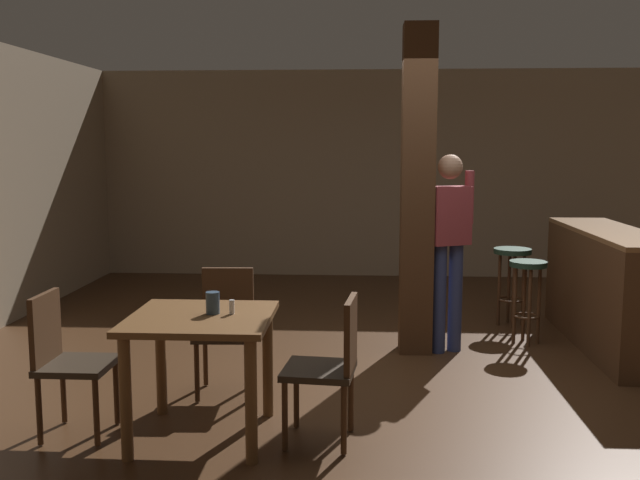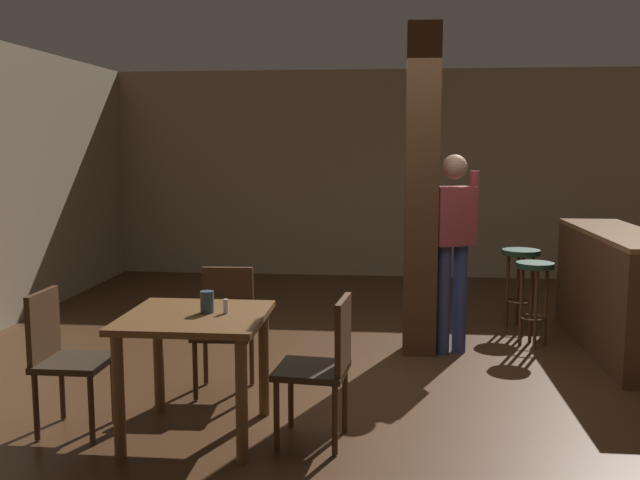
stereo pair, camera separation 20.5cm
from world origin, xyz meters
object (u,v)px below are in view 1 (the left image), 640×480
(salt_shaker, at_px, (232,307))
(chair_north, at_px, (226,324))
(bar_counter, at_px, (599,288))
(dining_table, at_px, (201,338))
(bar_stool_mid, at_px, (512,267))
(standing_person, at_px, (449,238))
(bar_stool_near, at_px, (528,283))
(napkin_cup, at_px, (213,303))
(chair_west, at_px, (65,356))
(chair_east, at_px, (331,362))

(salt_shaker, bearing_deg, chair_north, 103.54)
(bar_counter, bearing_deg, chair_north, -156.64)
(dining_table, relative_size, bar_counter, 0.40)
(salt_shaker, distance_m, bar_stool_mid, 3.67)
(dining_table, height_order, chair_north, chair_north)
(chair_north, xyz_separation_m, bar_counter, (3.10, 1.34, 0.03))
(standing_person, distance_m, bar_stool_near, 0.92)
(bar_counter, relative_size, bar_stool_mid, 2.77)
(salt_shaker, relative_size, bar_counter, 0.04)
(napkin_cup, xyz_separation_m, bar_stool_near, (2.41, 2.19, -0.28))
(salt_shaker, xyz_separation_m, bar_stool_mid, (2.29, 2.86, -0.23))
(chair_north, bearing_deg, bar_stool_near, 29.42)
(chair_west, bearing_deg, standing_person, 37.33)
(bar_counter, distance_m, bar_stool_mid, 0.96)
(dining_table, distance_m, standing_person, 2.62)
(standing_person, bearing_deg, chair_east, -115.03)
(dining_table, xyz_separation_m, salt_shaker, (0.19, 0.04, 0.19))
(chair_north, bearing_deg, bar_counter, 23.36)
(bar_stool_near, xyz_separation_m, bar_stool_mid, (-0.00, 0.66, 0.03))
(dining_table, distance_m, bar_stool_near, 3.33)
(bar_stool_near, relative_size, bar_stool_mid, 0.98)
(napkin_cup, relative_size, standing_person, 0.08)
(napkin_cup, xyz_separation_m, standing_person, (1.66, 1.90, 0.16))
(standing_person, distance_m, bar_counter, 1.47)
(chair_east, distance_m, chair_north, 1.19)
(bar_counter, relative_size, bar_stool_near, 2.83)
(bar_stool_mid, bearing_deg, dining_table, -130.55)
(napkin_cup, xyz_separation_m, bar_counter, (3.03, 2.13, -0.30))
(chair_east, bearing_deg, dining_table, 176.82)
(chair_west, bearing_deg, bar_stool_mid, 41.29)
(napkin_cup, relative_size, bar_counter, 0.06)
(dining_table, xyz_separation_m, bar_stool_mid, (2.48, 2.89, -0.04))
(standing_person, distance_m, bar_stool_mid, 1.28)
(chair_east, height_order, bar_counter, bar_counter)
(standing_person, bearing_deg, chair_north, -147.38)
(bar_counter, xyz_separation_m, bar_stool_near, (-0.62, 0.06, 0.03))
(bar_stool_near, bearing_deg, chair_east, -126.43)
(dining_table, distance_m, bar_stool_mid, 3.81)
(dining_table, height_order, bar_stool_mid, bar_stool_mid)
(dining_table, height_order, chair_west, chair_west)
(chair_east, xyz_separation_m, chair_north, (-0.81, 0.87, 0.00))
(bar_stool_near, bearing_deg, dining_table, -138.03)
(chair_east, height_order, salt_shaker, chair_east)
(dining_table, xyz_separation_m, bar_stool_near, (2.48, 2.23, -0.06))
(bar_stool_mid, bearing_deg, napkin_cup, -130.18)
(salt_shaker, bearing_deg, dining_table, -169.08)
(napkin_cup, distance_m, bar_stool_mid, 3.74)
(napkin_cup, bearing_deg, chair_east, -6.65)
(napkin_cup, bearing_deg, dining_table, -148.53)
(chair_north, distance_m, napkin_cup, 0.86)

